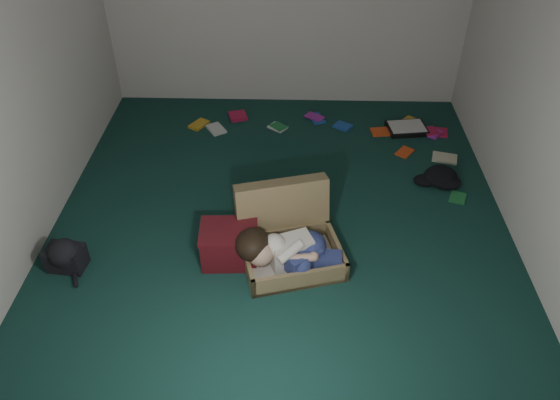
{
  "coord_description": "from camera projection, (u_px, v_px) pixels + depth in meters",
  "views": [
    {
      "loc": [
        0.1,
        -3.69,
        3.18
      ],
      "look_at": [
        0.0,
        -0.15,
        0.35
      ],
      "focal_mm": 35.0,
      "sensor_mm": 36.0,
      "label": 1
    }
  ],
  "objects": [
    {
      "name": "maroon_bin",
      "position": [
        229.0,
        244.0,
        4.39
      ],
      "size": [
        0.47,
        0.38,
        0.32
      ],
      "rotation": [
        0.0,
        0.0,
        0.05
      ],
      "color": "#4E0F16",
      "rests_on": "floor"
    },
    {
      "name": "wall_left",
      "position": [
        15.0,
        84.0,
        4.1
      ],
      "size": [
        0.0,
        4.5,
        4.5
      ],
      "primitive_type": "plane",
      "rotation": [
        1.57,
        0.0,
        1.57
      ],
      "color": "silver",
      "rests_on": "ground"
    },
    {
      "name": "suitcase",
      "position": [
        288.0,
        237.0,
        4.44
      ],
      "size": [
        0.94,
        0.93,
        0.57
      ],
      "rotation": [
        0.0,
        0.0,
        0.26
      ],
      "color": "olive",
      "rests_on": "floor"
    },
    {
      "name": "backpack",
      "position": [
        66.0,
        257.0,
        4.35
      ],
      "size": [
        0.4,
        0.33,
        0.22
      ],
      "primitive_type": null,
      "rotation": [
        0.0,
        0.0,
        -0.12
      ],
      "color": "black",
      "rests_on": "floor"
    },
    {
      "name": "clothing_pile",
      "position": [
        441.0,
        178.0,
        5.25
      ],
      "size": [
        0.5,
        0.44,
        0.14
      ],
      "primitive_type": null,
      "rotation": [
        0.0,
        0.0,
        -0.17
      ],
      "color": "black",
      "rests_on": "floor"
    },
    {
      "name": "person",
      "position": [
        287.0,
        250.0,
        4.26
      ],
      "size": [
        0.86,
        0.43,
        0.35
      ],
      "rotation": [
        0.0,
        0.0,
        0.26
      ],
      "color": "white",
      "rests_on": "suitcase"
    },
    {
      "name": "floor",
      "position": [
        280.0,
        220.0,
        4.87
      ],
      "size": [
        4.5,
        4.5,
        0.0
      ],
      "primitive_type": "plane",
      "color": "#133831",
      "rests_on": "ground"
    },
    {
      "name": "wall_right",
      "position": [
        552.0,
        91.0,
        4.01
      ],
      "size": [
        0.0,
        4.5,
        4.5
      ],
      "primitive_type": "plane",
      "rotation": [
        1.57,
        0.0,
        -1.57
      ],
      "color": "silver",
      "rests_on": "ground"
    },
    {
      "name": "paper_tray",
      "position": [
        407.0,
        128.0,
        6.05
      ],
      "size": [
        0.46,
        0.37,
        0.06
      ],
      "rotation": [
        0.0,
        0.0,
        0.14
      ],
      "color": "black",
      "rests_on": "floor"
    },
    {
      "name": "book_scatter",
      "position": [
        354.0,
        138.0,
        5.93
      ],
      "size": [
        2.88,
        1.69,
        0.02
      ],
      "color": "gold",
      "rests_on": "floor"
    },
    {
      "name": "wall_front",
      "position": [
        266.0,
        334.0,
        2.3
      ],
      "size": [
        4.5,
        0.0,
        4.5
      ],
      "primitive_type": "plane",
      "rotation": [
        -1.57,
        0.0,
        0.0
      ],
      "color": "silver",
      "rests_on": "ground"
    }
  ]
}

